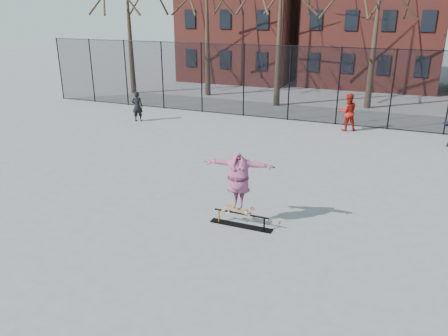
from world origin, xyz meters
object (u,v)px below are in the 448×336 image
at_px(skateboard, 238,211).
at_px(bystander_red, 348,112).
at_px(skater, 238,183).
at_px(skate_rail, 241,221).
at_px(bystander_black, 137,106).

distance_m(skateboard, bystander_red, 11.77).
relative_size(skateboard, skater, 0.42).
bearing_deg(skateboard, skate_rail, 0.00).
bearing_deg(skater, bystander_black, 125.79).
bearing_deg(skater, skateboard, 0.00).
height_order(skate_rail, bystander_black, bystander_black).
relative_size(skater, bystander_red, 1.05).
height_order(skateboard, bystander_red, bystander_red).
bearing_deg(skate_rail, skater, 180.00).
xyz_separation_m(skate_rail, bystander_red, (1.33, 11.67, 0.78)).
bearing_deg(skate_rail, bystander_black, 135.41).
relative_size(skate_rail, skateboard, 2.21).
height_order(skate_rail, skater, skater).
bearing_deg(skateboard, bystander_red, 83.05).
bearing_deg(skate_rail, bystander_red, 83.51).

